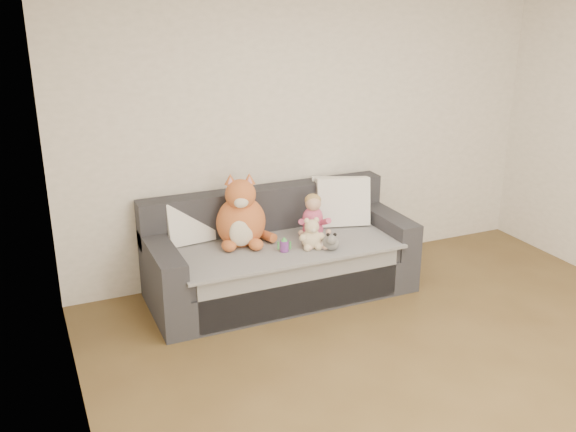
{
  "coord_description": "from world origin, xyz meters",
  "views": [
    {
      "loc": [
        -2.44,
        -2.54,
        2.46
      ],
      "look_at": [
        -0.51,
        1.87,
        0.75
      ],
      "focal_mm": 40.0,
      "sensor_mm": 36.0,
      "label": 1
    }
  ],
  "objects_px": {
    "sofa": "(279,258)",
    "teddy_bear": "(312,236)",
    "toddler": "(313,221)",
    "sippy_cup": "(284,244)",
    "plush_cat": "(241,218)"
  },
  "relations": [
    {
      "from": "sippy_cup",
      "to": "sofa",
      "type": "bearing_deg",
      "value": 76.92
    },
    {
      "from": "sofa",
      "to": "plush_cat",
      "type": "height_order",
      "value": "plush_cat"
    },
    {
      "from": "sofa",
      "to": "teddy_bear",
      "type": "bearing_deg",
      "value": -57.14
    },
    {
      "from": "plush_cat",
      "to": "sofa",
      "type": "bearing_deg",
      "value": 8.83
    },
    {
      "from": "plush_cat",
      "to": "teddy_bear",
      "type": "distance_m",
      "value": 0.59
    },
    {
      "from": "toddler",
      "to": "teddy_bear",
      "type": "bearing_deg",
      "value": -101.36
    },
    {
      "from": "plush_cat",
      "to": "teddy_bear",
      "type": "xyz_separation_m",
      "value": [
        0.49,
        -0.31,
        -0.12
      ]
    },
    {
      "from": "toddler",
      "to": "teddy_bear",
      "type": "relative_size",
      "value": 1.5
    },
    {
      "from": "sofa",
      "to": "toddler",
      "type": "height_order",
      "value": "toddler"
    },
    {
      "from": "teddy_bear",
      "to": "sippy_cup",
      "type": "bearing_deg",
      "value": -176.37
    },
    {
      "from": "plush_cat",
      "to": "sippy_cup",
      "type": "height_order",
      "value": "plush_cat"
    },
    {
      "from": "toddler",
      "to": "plush_cat",
      "type": "distance_m",
      "value": 0.6
    },
    {
      "from": "toddler",
      "to": "sippy_cup",
      "type": "distance_m",
      "value": 0.38
    },
    {
      "from": "teddy_bear",
      "to": "sippy_cup",
      "type": "relative_size",
      "value": 2.18
    },
    {
      "from": "sofa",
      "to": "toddler",
      "type": "relative_size",
      "value": 5.5
    }
  ]
}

